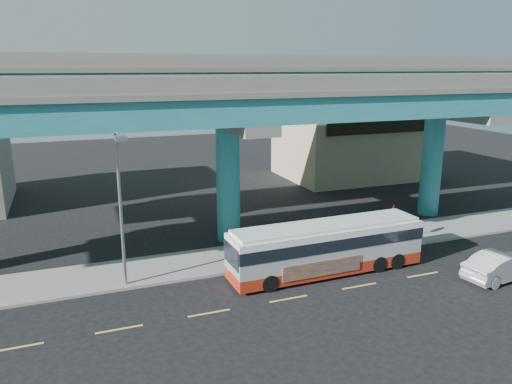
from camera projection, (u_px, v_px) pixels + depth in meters
name	position (u px, v px, depth m)	size (l,w,h in m)	color
ground	(286.00, 296.00, 24.47)	(120.00, 120.00, 0.00)	black
sidewalk	(247.00, 256.00, 29.42)	(70.00, 4.00, 0.15)	gray
lane_markings	(289.00, 299.00, 24.20)	(58.00, 0.12, 0.01)	#D8C64C
viaduct	(226.00, 97.00, 30.46)	(52.00, 12.40, 11.70)	#246E89
building_beige	(354.00, 142.00, 50.69)	(14.00, 10.23, 7.00)	tan
transit_bus	(327.00, 246.00, 26.93)	(11.01, 2.58, 2.81)	#9C2512
sedan	(501.00, 266.00, 26.28)	(4.72, 2.16, 1.50)	#AFB0B4
street_lamp	(120.00, 187.00, 23.74)	(0.50, 2.61, 8.05)	gray
stop_sign	(393.00, 216.00, 30.98)	(0.56, 0.54, 2.50)	gray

